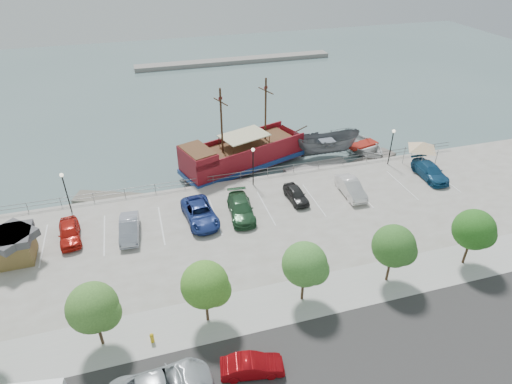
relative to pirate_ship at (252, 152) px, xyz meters
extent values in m
plane|color=slate|center=(-1.50, -12.26, -1.78)|extent=(160.00, 160.00, 0.00)
cube|color=#312F2F|center=(-1.50, -28.26, -0.77)|extent=(100.00, 8.00, 0.04)
cube|color=#A7A7A6|center=(-1.50, -22.26, -0.77)|extent=(100.00, 4.00, 0.05)
cylinder|color=slate|center=(-1.50, -4.46, 0.17)|extent=(50.00, 0.06, 0.06)
cylinder|color=slate|center=(-1.50, -4.46, -0.23)|extent=(50.00, 0.06, 0.06)
cube|color=gray|center=(8.50, 42.74, -1.38)|extent=(40.00, 3.00, 0.80)
cube|color=maroon|center=(-1.15, -0.40, -0.08)|extent=(14.97, 8.90, 2.32)
cube|color=navy|center=(-1.15, -0.40, -0.84)|extent=(15.31, 9.24, 0.54)
cone|color=maroon|center=(6.28, 2.18, -0.08)|extent=(4.10, 4.99, 4.29)
cube|color=maroon|center=(-6.64, -2.30, 1.70)|extent=(3.99, 5.10, 1.25)
cube|color=#58341B|center=(-6.64, -2.30, 2.37)|extent=(3.71, 4.70, 0.11)
cube|color=#58341B|center=(-0.73, -0.25, 1.12)|extent=(12.26, 7.52, 0.13)
cube|color=maroon|center=(-1.85, 1.63, 1.39)|extent=(13.56, 4.85, 0.63)
cube|color=maroon|center=(-0.45, -2.42, 1.39)|extent=(13.56, 4.85, 0.63)
cylinder|color=#382111|center=(1.80, 0.63, 4.74)|extent=(0.27, 0.27, 7.32)
cylinder|color=#382111|center=(-3.68, -1.28, 4.74)|extent=(0.27, 0.27, 7.32)
cylinder|color=#382111|center=(1.80, 0.63, 6.97)|extent=(1.00, 2.57, 0.13)
cylinder|color=#382111|center=(-3.68, -1.28, 6.97)|extent=(1.00, 2.57, 0.13)
cube|color=beige|center=(-0.98, -0.34, 2.42)|extent=(6.01, 4.90, 0.11)
cylinder|color=#382111|center=(6.87, 2.38, 0.99)|extent=(2.15, 0.86, 0.53)
imported|color=#595B60|center=(9.27, -0.44, -0.25)|extent=(8.23, 3.93, 3.07)
imported|color=silver|center=(14.03, -0.54, -1.03)|extent=(6.73, 8.26, 1.50)
cube|color=#6A6559|center=(-16.07, -3.06, -1.57)|extent=(7.72, 4.73, 0.43)
cube|color=gray|center=(6.97, -3.06, -1.56)|extent=(7.83, 2.97, 0.44)
cube|color=#69615A|center=(14.04, -3.06, -1.58)|extent=(7.37, 4.64, 0.41)
cube|color=brown|center=(-23.28, -11.58, 0.25)|extent=(2.86, 2.86, 2.06)
cube|color=#434247|center=(-23.28, -11.58, 1.52)|extent=(3.24, 3.24, 0.66)
cylinder|color=slate|center=(16.26, -6.00, 0.26)|extent=(0.08, 0.08, 2.08)
cylinder|color=slate|center=(18.63, -5.39, 0.26)|extent=(0.08, 0.08, 2.08)
cylinder|color=slate|center=(16.86, -8.37, 0.26)|extent=(0.08, 0.08, 2.08)
cylinder|color=slate|center=(19.24, -7.77, 0.26)|extent=(0.08, 0.08, 2.08)
pyramid|color=silver|center=(17.75, -6.88, 2.10)|extent=(4.82, 4.82, 0.85)
imported|color=maroon|center=(-7.66, -27.07, -0.14)|extent=(4.05, 1.98, 1.28)
cylinder|color=gold|center=(-13.34, -23.06, -0.46)|extent=(0.26, 0.26, 0.64)
sphere|color=gold|center=(-13.34, -23.06, -0.12)|extent=(0.28, 0.28, 0.28)
cylinder|color=black|center=(-19.50, -5.76, 1.22)|extent=(0.12, 0.12, 4.00)
sphere|color=#FFF2CC|center=(-19.50, -5.76, 3.32)|extent=(0.36, 0.36, 0.36)
cylinder|color=black|center=(-1.50, -5.76, 1.22)|extent=(0.12, 0.12, 4.00)
sphere|color=#FFF2CC|center=(-1.50, -5.76, 3.32)|extent=(0.36, 0.36, 0.36)
cylinder|color=black|center=(14.50, -5.76, 1.22)|extent=(0.12, 0.12, 4.00)
sphere|color=#FFF2CC|center=(14.50, -5.76, 3.32)|extent=(0.36, 0.36, 0.36)
cylinder|color=#473321|center=(-16.50, -22.26, 0.32)|extent=(0.20, 0.20, 2.20)
sphere|color=#3E6C29|center=(-16.50, -22.26, 2.62)|extent=(3.20, 3.20, 3.20)
sphere|color=#3E6C29|center=(-15.90, -22.56, 2.22)|extent=(2.20, 2.20, 2.20)
cylinder|color=#473321|center=(-9.50, -22.26, 0.32)|extent=(0.20, 0.20, 2.20)
sphere|color=#407823|center=(-9.50, -22.26, 2.62)|extent=(3.20, 3.20, 3.20)
sphere|color=#407823|center=(-8.90, -22.56, 2.22)|extent=(2.20, 2.20, 2.20)
cylinder|color=#473321|center=(-2.50, -22.26, 0.32)|extent=(0.20, 0.20, 2.20)
sphere|color=#3C742D|center=(-2.50, -22.26, 2.62)|extent=(3.20, 3.20, 3.20)
sphere|color=#3C742D|center=(-1.90, -22.56, 2.22)|extent=(2.20, 2.20, 2.20)
cylinder|color=#473321|center=(4.50, -22.26, 0.32)|extent=(0.20, 0.20, 2.20)
sphere|color=#2E5D22|center=(4.50, -22.26, 2.62)|extent=(3.20, 3.20, 3.20)
sphere|color=#2E5D22|center=(5.10, -22.56, 2.22)|extent=(2.20, 2.20, 2.20)
cylinder|color=#473321|center=(11.50, -22.26, 0.32)|extent=(0.20, 0.20, 2.20)
sphere|color=#235A1A|center=(11.50, -22.26, 2.62)|extent=(3.20, 3.20, 3.20)
sphere|color=#235A1A|center=(12.10, -22.56, 2.22)|extent=(2.20, 2.20, 2.20)
imported|color=red|center=(-19.27, -10.07, -0.05)|extent=(2.21, 4.48, 1.47)
imported|color=#989CAC|center=(-14.27, -10.95, -0.04)|extent=(1.87, 4.60, 1.49)
imported|color=navy|center=(-7.92, -10.47, 0.00)|extent=(3.15, 5.87, 1.57)
imported|color=#275231|center=(-4.11, -10.76, -0.01)|extent=(2.59, 5.48, 1.54)
imported|color=#252525|center=(1.78, -9.76, -0.12)|extent=(1.78, 3.98, 1.33)
imported|color=white|center=(7.44, -10.33, 0.00)|extent=(1.80, 4.77, 1.56)
imported|color=navy|center=(17.19, -9.63, -0.03)|extent=(2.29, 5.26, 1.51)
camera|label=1|loc=(-11.98, -42.71, 22.72)|focal=30.00mm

